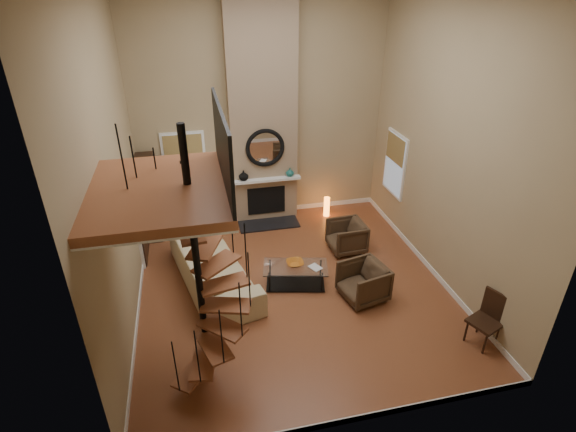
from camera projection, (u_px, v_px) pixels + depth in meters
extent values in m
cube|color=#9E5933|center=(292.00, 286.00, 9.01)|extent=(6.00, 6.50, 0.01)
cube|color=tan|center=(261.00, 110.00, 10.49)|extent=(6.00, 0.02, 5.50)
cube|color=tan|center=(361.00, 262.00, 4.91)|extent=(6.00, 0.02, 5.50)
cube|color=tan|center=(112.00, 173.00, 7.12)|extent=(0.02, 6.50, 5.50)
cube|color=tan|center=(449.00, 146.00, 8.29)|extent=(0.02, 6.50, 5.50)
cube|color=white|center=(264.00, 211.00, 11.76)|extent=(6.00, 0.02, 0.12)
cube|color=white|center=(346.00, 421.00, 6.20)|extent=(6.00, 0.02, 0.12)
cube|color=white|center=(139.00, 305.00, 8.40)|extent=(0.02, 6.50, 0.12)
cube|color=white|center=(427.00, 264.00, 9.57)|extent=(0.02, 6.50, 0.12)
cube|color=#90775D|center=(263.00, 112.00, 10.33)|extent=(1.60, 0.38, 5.50)
cube|color=black|center=(269.00, 224.00, 11.20)|extent=(1.50, 0.60, 0.04)
cube|color=black|center=(266.00, 200.00, 11.20)|extent=(0.95, 0.02, 0.72)
cube|color=white|center=(266.00, 180.00, 10.85)|extent=(1.70, 0.18, 0.06)
torus|color=black|center=(265.00, 148.00, 10.52)|extent=(0.94, 0.10, 0.94)
cylinder|color=white|center=(265.00, 148.00, 10.53)|extent=(0.80, 0.01, 0.80)
imported|color=black|center=(244.00, 175.00, 10.70)|extent=(0.24, 0.24, 0.25)
imported|color=#195754|center=(290.00, 172.00, 10.93)|extent=(0.20, 0.20, 0.21)
cube|color=white|center=(185.00, 162.00, 10.65)|extent=(1.02, 0.04, 1.52)
cube|color=#8C9EB2|center=(185.00, 163.00, 10.63)|extent=(0.90, 0.01, 1.40)
cube|color=#9F8247|center=(184.00, 155.00, 10.51)|extent=(0.90, 0.01, 0.98)
cube|color=white|center=(395.00, 164.00, 10.55)|extent=(0.04, 1.02, 1.52)
cube|color=#8C9EB2|center=(394.00, 164.00, 10.54)|extent=(0.01, 0.90, 1.40)
cube|color=#9F8247|center=(395.00, 149.00, 10.36)|extent=(0.01, 0.90, 0.63)
cube|color=white|center=(138.00, 215.00, 9.47)|extent=(0.06, 1.05, 2.16)
cube|color=black|center=(140.00, 216.00, 9.49)|extent=(0.05, 0.90, 2.05)
cube|color=#8C9EB2|center=(138.00, 198.00, 9.30)|extent=(0.01, 0.60, 0.90)
cube|color=#985431|center=(159.00, 191.00, 5.53)|extent=(1.70, 2.20, 0.12)
cube|color=white|center=(160.00, 196.00, 5.57)|extent=(1.70, 2.20, 0.03)
cube|color=black|center=(222.00, 145.00, 5.44)|extent=(0.04, 2.20, 0.94)
cylinder|color=black|center=(197.00, 265.00, 6.16)|extent=(0.10, 0.10, 4.02)
cube|color=#985431|center=(194.00, 372.00, 6.71)|extent=(0.71, 0.78, 0.04)
cylinder|color=black|center=(176.00, 367.00, 6.19)|extent=(0.02, 0.02, 0.94)
cube|color=#985431|center=(204.00, 362.00, 6.55)|extent=(0.46, 0.77, 0.04)
cylinder|color=black|center=(197.00, 357.00, 6.01)|extent=(0.02, 0.02, 0.94)
cube|color=#985431|center=(214.00, 346.00, 6.47)|extent=(0.55, 0.79, 0.04)
cylinder|color=black|center=(222.00, 337.00, 5.98)|extent=(0.02, 0.02, 0.94)
cube|color=#985431|center=(222.00, 327.00, 6.46)|extent=(0.75, 0.74, 0.04)
cylinder|color=black|center=(241.00, 310.00, 6.07)|extent=(0.02, 0.02, 0.94)
cube|color=#985431|center=(226.00, 305.00, 6.48)|extent=(0.79, 0.53, 0.04)
cylinder|color=black|center=(249.00, 280.00, 6.24)|extent=(0.02, 0.02, 0.94)
cube|color=#985431|center=(224.00, 284.00, 6.51)|extent=(0.77, 0.48, 0.04)
cylinder|color=black|center=(246.00, 251.00, 6.42)|extent=(0.02, 0.02, 0.94)
cube|color=#985431|center=(217.00, 264.00, 6.50)|extent=(0.77, 0.72, 0.04)
cylinder|color=black|center=(232.00, 227.00, 6.53)|extent=(0.02, 0.02, 0.94)
cube|color=#985431|center=(205.00, 247.00, 6.44)|extent=(0.58, 0.79, 0.04)
cylinder|color=black|center=(210.00, 207.00, 6.53)|extent=(0.02, 0.02, 0.94)
cube|color=#985431|center=(191.00, 232.00, 6.30)|extent=(0.41, 0.75, 0.04)
cylinder|color=black|center=(184.00, 192.00, 6.38)|extent=(0.02, 0.02, 0.94)
cube|color=#985431|center=(177.00, 219.00, 6.09)|extent=(0.68, 0.79, 0.04)
cylinder|color=black|center=(158.00, 180.00, 6.09)|extent=(0.02, 0.02, 0.94)
cube|color=#985431|center=(166.00, 207.00, 5.84)|extent=(0.80, 0.64, 0.04)
cylinder|color=black|center=(136.00, 171.00, 5.70)|extent=(0.02, 0.02, 0.94)
cube|color=#985431|center=(159.00, 195.00, 5.56)|extent=(0.72, 0.34, 0.04)
cylinder|color=black|center=(123.00, 162.00, 5.27)|extent=(0.02, 0.02, 0.94)
cube|color=black|center=(149.00, 199.00, 10.38)|extent=(0.42, 0.90, 2.01)
imported|color=#C8B78B|center=(212.00, 266.00, 8.92)|extent=(1.75, 3.08, 0.85)
imported|color=#44301F|center=(349.00, 236.00, 10.05)|extent=(0.82, 0.80, 0.71)
imported|color=#44301F|center=(366.00, 281.00, 8.56)|extent=(0.97, 0.95, 0.74)
cube|color=silver|center=(296.00, 267.00, 8.82)|extent=(1.38, 0.91, 0.02)
cube|color=black|center=(295.00, 284.00, 9.02)|extent=(1.26, 0.78, 0.02)
cylinder|color=black|center=(269.00, 283.00, 8.74)|extent=(0.04, 0.04, 0.47)
cylinder|color=black|center=(322.00, 283.00, 8.74)|extent=(0.04, 0.04, 0.47)
cylinder|color=black|center=(270.00, 270.00, 9.12)|extent=(0.04, 0.04, 0.47)
cylinder|color=black|center=(321.00, 270.00, 9.12)|extent=(0.04, 0.04, 0.47)
imported|color=#C06E21|center=(295.00, 263.00, 8.84)|extent=(0.34, 0.34, 0.09)
imported|color=gray|center=(315.00, 268.00, 8.75)|extent=(0.28, 0.31, 0.02)
cylinder|color=black|center=(212.00, 238.00, 10.64)|extent=(0.34, 0.34, 0.03)
cylinder|color=black|center=(209.00, 209.00, 10.27)|extent=(0.04, 0.04, 1.48)
cylinder|color=#F2E5C6|center=(206.00, 179.00, 9.91)|extent=(0.38, 0.38, 0.31)
cylinder|color=orange|center=(327.00, 207.00, 11.54)|extent=(0.15, 0.15, 0.54)
cube|color=black|center=(485.00, 323.00, 7.41)|extent=(0.60, 0.60, 0.05)
cube|color=black|center=(495.00, 306.00, 7.39)|extent=(0.20, 0.42, 0.55)
cylinder|color=black|center=(485.00, 344.00, 7.30)|extent=(0.05, 0.05, 0.44)
cylinder|color=black|center=(498.00, 335.00, 7.48)|extent=(0.05, 0.05, 0.44)
cylinder|color=black|center=(466.00, 331.00, 7.56)|extent=(0.05, 0.05, 0.44)
cylinder|color=black|center=(479.00, 323.00, 7.74)|extent=(0.05, 0.05, 0.44)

